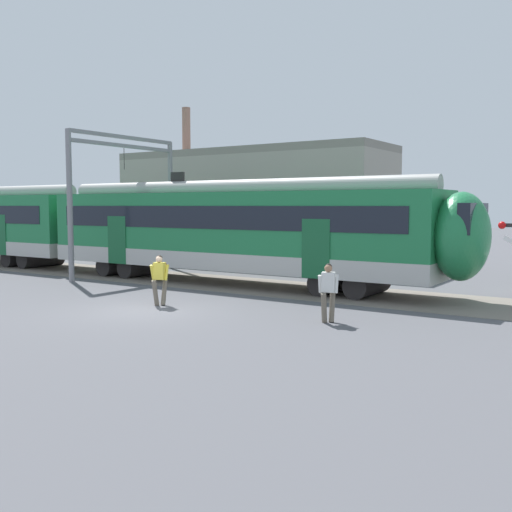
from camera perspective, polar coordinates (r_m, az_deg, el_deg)
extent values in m
plane|color=#515156|center=(19.04, -10.53, -5.14)|extent=(160.00, 160.00, 0.00)
cube|color=slate|center=(32.86, -18.39, -1.12)|extent=(80.00, 4.40, 0.01)
cube|color=#B7B7B2|center=(25.06, -2.72, -0.25)|extent=(18.00, 3.06, 0.70)
cube|color=#1E7542|center=(24.97, -2.74, 3.29)|extent=(18.00, 3.00, 2.40)
cube|color=black|center=(23.76, -4.90, 3.68)|extent=(16.56, 0.03, 0.90)
cube|color=#165731|center=(21.09, 5.71, 0.68)|extent=(1.10, 0.04, 2.10)
cube|color=#165731|center=(27.15, -13.11, 1.50)|extent=(1.10, 0.04, 2.10)
cylinder|color=#9C9C97|center=(24.97, -2.75, 6.46)|extent=(17.64, 0.70, 0.70)
cube|color=black|center=(26.68, -7.48, 7.50)|extent=(0.70, 0.12, 0.40)
cylinder|color=black|center=(22.03, 10.60, -2.60)|extent=(0.90, 2.40, 0.90)
cylinder|color=black|center=(22.60, 7.32, -2.37)|extent=(0.90, 2.40, 0.90)
cylinder|color=black|center=(28.27, -10.72, -0.98)|extent=(0.90, 2.40, 0.90)
cylinder|color=black|center=(29.26, -12.69, -0.82)|extent=(0.90, 2.40, 0.90)
ellipsoid|color=#1E7542|center=(20.82, 18.99, 1.76)|extent=(1.80, 2.85, 2.95)
cube|color=black|center=(20.72, 19.97, 3.38)|extent=(0.40, 2.40, 1.00)
cylinder|color=black|center=(33.86, -19.79, -0.23)|extent=(0.90, 2.40, 0.90)
cylinder|color=black|center=(34.99, -21.16, -0.12)|extent=(0.90, 2.40, 0.90)
cylinder|color=#6B6051|center=(19.76, -9.56, -3.49)|extent=(0.24, 0.38, 0.87)
cylinder|color=#6B6051|center=(19.93, -8.74, -3.41)|extent=(0.24, 0.38, 0.87)
cube|color=gold|center=(19.76, -9.18, -1.41)|extent=(0.41, 0.33, 0.56)
cylinder|color=gold|center=(19.74, -8.50, -1.56)|extent=(0.16, 0.26, 0.52)
cylinder|color=gold|center=(19.79, -9.85, -1.56)|extent=(0.16, 0.26, 0.52)
sphere|color=beige|center=(19.70, -9.22, -0.29)|extent=(0.22, 0.22, 0.22)
sphere|color=black|center=(19.72, -9.19, -0.20)|extent=(0.20, 0.20, 0.20)
cube|color=maroon|center=(19.92, -8.95, -1.30)|extent=(0.31, 0.23, 0.40)
cylinder|color=#6B6051|center=(16.77, 6.49, -4.94)|extent=(0.25, 0.38, 0.87)
cylinder|color=#6B6051|center=(17.01, 7.26, -4.81)|extent=(0.25, 0.38, 0.87)
cube|color=silver|center=(16.79, 6.90, -2.49)|extent=(0.41, 0.34, 0.56)
cylinder|color=silver|center=(16.84, 7.68, -2.64)|extent=(0.16, 0.26, 0.52)
cylinder|color=silver|center=(16.75, 6.11, -2.67)|extent=(0.16, 0.26, 0.52)
sphere|color=#9E7051|center=(16.72, 6.90, -1.17)|extent=(0.22, 0.22, 0.22)
sphere|color=black|center=(16.74, 6.92, -1.06)|extent=(0.20, 0.20, 0.20)
cube|color=black|center=(16.96, 7.00, -2.34)|extent=(0.31, 0.24, 0.40)
cylinder|color=gray|center=(26.77, -17.31, 4.57)|extent=(0.24, 0.24, 6.50)
cylinder|color=gray|center=(31.21, -8.14, 4.75)|extent=(0.24, 0.24, 6.50)
cube|color=gray|center=(29.08, -12.49, 11.00)|extent=(0.20, 6.40, 0.16)
cube|color=gray|center=(29.04, -12.47, 10.21)|extent=(0.20, 6.40, 0.16)
cylinder|color=black|center=(28.98, -12.45, 9.03)|extent=(0.03, 0.03, 1.00)
sphere|color=red|center=(17.06, 22.39, 2.73)|extent=(0.20, 0.20, 0.20)
cube|color=gray|center=(34.25, -0.45, 4.38)|extent=(15.88, 5.00, 6.00)
cube|color=gray|center=(34.37, -0.46, 9.72)|extent=(15.88, 5.00, 0.40)
cylinder|color=#8C6656|center=(37.37, -6.65, 11.45)|extent=(0.50, 0.50, 3.20)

